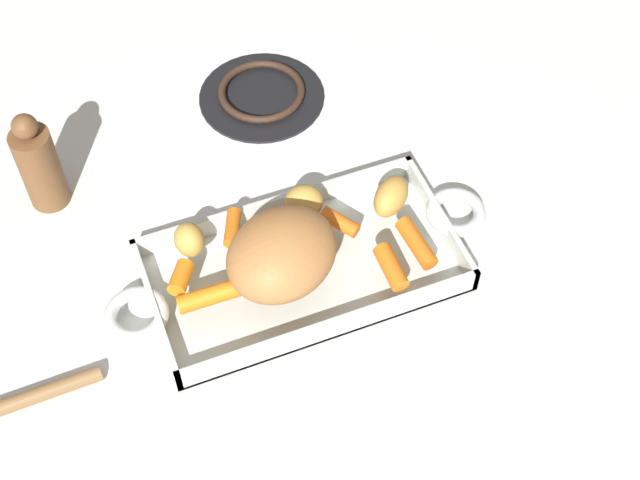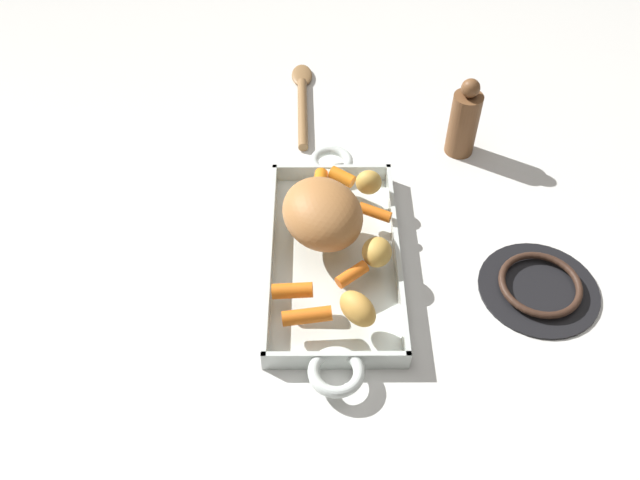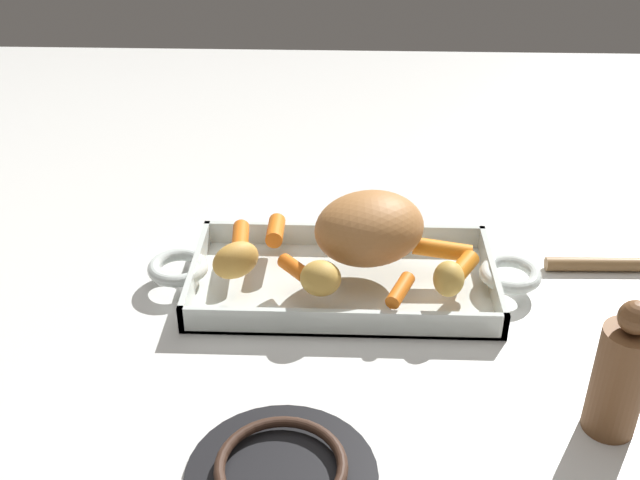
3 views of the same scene
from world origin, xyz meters
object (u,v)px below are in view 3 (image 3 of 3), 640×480
object	(u,v)px
baby_carrot_northwest	(277,230)
stove_burner_rear	(283,471)
baby_carrot_long	(443,250)
baby_carrot_short	(296,268)
baby_carrot_center_left	(465,266)
potato_golden_large	(237,260)
pork_roast	(371,228)
potato_golden_small	(322,278)
baby_carrot_northeast	(402,290)
pepper_mill	(622,375)
roasting_dish	(344,280)
baby_carrot_southwest	(242,238)
potato_halved	(450,279)

from	to	relation	value
baby_carrot_northwest	stove_burner_rear	bearing A→B (deg)	-84.49
baby_carrot_long	baby_carrot_short	distance (m)	0.18
baby_carrot_center_left	baby_carrot_long	xyz separation A→B (m)	(-0.02, 0.04, 0.00)
baby_carrot_short	potato_golden_large	distance (m)	0.07
pork_roast	potato_golden_small	size ratio (longest dim) A/B	2.88
baby_carrot_northeast	potato_golden_large	distance (m)	0.19
baby_carrot_center_left	baby_carrot_northeast	bearing A→B (deg)	-147.98
baby_carrot_long	pepper_mill	distance (m)	0.28
roasting_dish	baby_carrot_short	distance (m)	0.07
baby_carrot_northeast	stove_burner_rear	bearing A→B (deg)	-116.50
roasting_dish	potato_golden_small	distance (m)	0.08
baby_carrot_center_left	potato_golden_large	bearing A→B (deg)	-177.15
potato_golden_large	pepper_mill	size ratio (longest dim) A/B	0.40
baby_carrot_northwest	potato_golden_large	xyz separation A→B (m)	(-0.04, -0.09, 0.01)
pepper_mill	baby_carrot_northwest	bearing A→B (deg)	140.51
baby_carrot_southwest	potato_halved	distance (m)	0.27
stove_burner_rear	pepper_mill	distance (m)	0.33
baby_carrot_center_left	potato_golden_small	size ratio (longest dim) A/B	0.85
baby_carrot_center_left	stove_burner_rear	bearing A→B (deg)	-124.45
roasting_dish	baby_carrot_northeast	world-z (taller)	baby_carrot_northeast
baby_carrot_northeast	baby_carrot_short	distance (m)	0.13
pork_roast	baby_carrot_southwest	size ratio (longest dim) A/B	2.03
pepper_mill	baby_carrot_short	bearing A→B (deg)	147.47
baby_carrot_center_left	potato_golden_small	distance (m)	0.17
baby_carrot_long	baby_carrot_northwest	distance (m)	0.21
pork_roast	baby_carrot_northwest	world-z (taller)	pork_roast
potato_golden_small	stove_burner_rear	bearing A→B (deg)	-96.46
pork_roast	stove_burner_rear	xyz separation A→B (m)	(-0.08, -0.32, -0.07)
potato_halved	stove_burner_rear	distance (m)	0.30
baby_carrot_southwest	potato_halved	xyz separation A→B (m)	(0.25, -0.10, 0.01)
potato_golden_large	pepper_mill	world-z (taller)	pepper_mill
stove_burner_rear	pepper_mill	world-z (taller)	pepper_mill
baby_carrot_center_left	baby_carrot_northwest	world-z (taller)	same
baby_carrot_northwest	baby_carrot_long	bearing A→B (deg)	-10.51
potato_golden_large	potato_halved	world-z (taller)	potato_golden_large
stove_burner_rear	pepper_mill	bearing A→B (deg)	13.23
baby_carrot_short	potato_halved	bearing A→B (deg)	-10.40
roasting_dish	baby_carrot_northwest	xyz separation A→B (m)	(-0.09, 0.06, 0.03)
baby_carrot_southwest	potato_halved	world-z (taller)	potato_halved
roasting_dish	potato_golden_small	xyz separation A→B (m)	(-0.03, -0.06, 0.04)
baby_carrot_southwest	baby_carrot_center_left	xyz separation A→B (m)	(0.27, -0.05, 0.00)
baby_carrot_center_left	stove_burner_rear	distance (m)	0.35
roasting_dish	potato_golden_large	world-z (taller)	potato_golden_large
baby_carrot_long	baby_carrot_short	bearing A→B (deg)	-165.84
pork_roast	baby_carrot_northeast	bearing A→B (deg)	-66.86
pork_roast	potato_halved	xyz separation A→B (m)	(0.09, -0.07, -0.02)
baby_carrot_northeast	baby_carrot_northwest	xyz separation A→B (m)	(-0.15, 0.12, 0.00)
pork_roast	pepper_mill	size ratio (longest dim) A/B	0.91
potato_golden_large	baby_carrot_northwest	bearing A→B (deg)	66.22
baby_carrot_long	potato_golden_large	bearing A→B (deg)	-168.62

